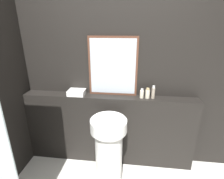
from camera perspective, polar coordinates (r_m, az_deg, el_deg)
name	(u,v)px	position (r m, az deg, el deg)	size (l,w,h in m)	color
wall_back	(110,72)	(2.21, -0.74, 5.86)	(8.00, 0.06, 2.50)	black
vanity_counter	(109,129)	(2.41, -1.05, -12.87)	(2.21, 0.18, 0.96)	black
pedestal_sink	(109,149)	(2.09, -1.05, -18.87)	(0.40, 0.40, 0.87)	white
mirror	(113,67)	(2.14, 0.29, 7.44)	(0.60, 0.03, 0.72)	#563323
towel_stack	(77,92)	(2.26, -11.45, -0.93)	(0.21, 0.16, 0.06)	white
shampoo_bottle	(142,94)	(2.15, 9.69, -1.35)	(0.05, 0.05, 0.12)	beige
conditioner_bottle	(148,93)	(2.15, 11.52, -1.29)	(0.05, 0.05, 0.13)	beige
lotion_bottle	(153,93)	(2.15, 13.30, -0.98)	(0.04, 0.04, 0.16)	gray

